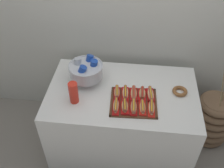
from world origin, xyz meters
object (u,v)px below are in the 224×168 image
(floor_vase, at_px, (211,119))
(cup_stack, at_px, (74,93))
(buffet_table, at_px, (122,118))
(hot_dog_0, at_px, (116,106))
(hot_dog_6, at_px, (125,93))
(serving_tray, at_px, (133,102))
(punch_bowl, at_px, (86,70))
(hot_dog_3, at_px, (143,108))
(hot_dog_5, at_px, (117,93))
(hot_dog_2, at_px, (134,107))
(hot_dog_8, at_px, (142,94))
(hot_dog_7, at_px, (134,94))
(hot_dog_1, at_px, (125,106))
(donut, at_px, (180,91))
(hot_dog_9, at_px, (151,94))
(hot_dog_4, at_px, (151,108))

(floor_vase, height_order, cup_stack, floor_vase)
(buffet_table, bearing_deg, cup_stack, -157.38)
(hot_dog_0, height_order, hot_dog_6, hot_dog_0)
(serving_tray, relative_size, punch_bowl, 1.32)
(punch_bowl, bearing_deg, hot_dog_0, -46.14)
(hot_dog_3, height_order, hot_dog_5, hot_dog_5)
(hot_dog_2, relative_size, cup_stack, 0.85)
(hot_dog_6, height_order, hot_dog_8, hot_dog_8)
(hot_dog_7, height_order, punch_bowl, punch_bowl)
(buffet_table, xyz_separation_m, cup_stack, (-0.41, -0.17, 0.47))
(hot_dog_3, relative_size, punch_bowl, 0.51)
(hot_dog_7, bearing_deg, hot_dog_1, -111.93)
(hot_dog_0, relative_size, hot_dog_6, 0.99)
(hot_dog_7, xyz_separation_m, punch_bowl, (-0.45, 0.15, 0.11))
(hot_dog_8, distance_m, donut, 0.35)
(hot_dog_7, height_order, donut, hot_dog_7)
(hot_dog_7, distance_m, hot_dog_9, 0.15)
(hot_dog_9, xyz_separation_m, donut, (0.27, 0.09, -0.02))
(hot_dog_4, relative_size, punch_bowl, 0.57)
(hot_dog_4, xyz_separation_m, hot_dog_5, (-0.31, 0.15, -0.00))
(floor_vase, bearing_deg, hot_dog_6, -164.01)
(hot_dog_3, xyz_separation_m, hot_dog_9, (0.07, 0.17, 0.00))
(serving_tray, distance_m, hot_dog_5, 0.17)
(cup_stack, bearing_deg, hot_dog_2, -4.99)
(hot_dog_7, relative_size, donut, 1.27)
(punch_bowl, relative_size, cup_stack, 1.55)
(buffet_table, relative_size, hot_dog_7, 7.97)
(serving_tray, relative_size, hot_dog_5, 2.47)
(floor_vase, relative_size, hot_dog_2, 6.02)
(donut, bearing_deg, cup_stack, -167.05)
(hot_dog_1, xyz_separation_m, hot_dog_3, (0.15, 0.01, -0.00))
(hot_dog_9, relative_size, donut, 1.34)
(hot_dog_3, relative_size, hot_dog_7, 0.94)
(hot_dog_0, height_order, hot_dog_8, same)
(serving_tray, relative_size, hot_dog_1, 2.56)
(hot_dog_4, xyz_separation_m, hot_dog_7, (-0.16, 0.16, -0.00))
(hot_dog_6, xyz_separation_m, hot_dog_9, (0.22, 0.01, -0.00))
(punch_bowl, bearing_deg, hot_dog_7, -18.64)
(buffet_table, distance_m, hot_dog_3, 0.49)
(hot_dog_3, bearing_deg, cup_stack, 175.95)
(hot_dog_5, bearing_deg, hot_dog_2, -45.21)
(hot_dog_8, distance_m, hot_dog_9, 0.08)
(hot_dog_6, xyz_separation_m, punch_bowl, (-0.38, 0.16, 0.10))
(serving_tray, distance_m, hot_dog_9, 0.17)
(hot_dog_8, bearing_deg, cup_stack, -168.23)
(hot_dog_5, bearing_deg, hot_dog_7, 2.52)
(hot_dog_0, bearing_deg, hot_dog_5, 92.52)
(hot_dog_2, xyz_separation_m, hot_dog_3, (0.07, 0.00, -0.00))
(hot_dog_8, height_order, hot_dog_9, hot_dog_8)
(hot_dog_3, bearing_deg, donut, 37.43)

